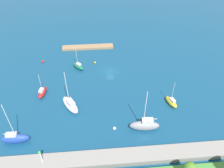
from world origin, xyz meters
TOP-DOWN VIEW (x-y plane):
  - water at (0.00, 0.00)m, footprint 160.00×160.00m
  - pier_dock at (7.23, -15.44)m, footprint 19.27×2.90m
  - breakwater at (0.00, 32.35)m, footprint 58.24×3.84m
  - harbor_beacon at (16.97, 32.35)m, footprint 0.56×0.56m
  - park_tree_east at (-12.60, 38.21)m, footprint 2.46×2.46m
  - sailboat_yellow_far_north at (-15.87, 16.61)m, footprint 3.11×4.99m
  - sailboat_green_west_end at (10.47, -2.57)m, footprint 4.39×4.53m
  - sailboat_white_outer_mooring at (12.09, 15.54)m, footprint 5.94×7.60m
  - sailboat_gray_lone_north at (-6.72, 24.53)m, footprint 7.56×2.86m
  - sailboat_red_mid_basin at (20.55, 9.47)m, footprint 2.67×5.18m
  - sailboat_blue_lone_south at (24.36, 25.71)m, footprint 6.67×2.06m
  - mooring_buoy_red at (22.92, -7.26)m, footprint 0.83×0.83m
  - mooring_buoy_yellow at (4.83, -5.10)m, footprint 0.66×0.66m
  - mooring_buoy_white at (0.74, 24.02)m, footprint 0.85×0.85m

SIDE VIEW (x-z plane):
  - water at x=0.00m, z-range 0.00..0.00m
  - mooring_buoy_yellow at x=4.83m, z-range 0.00..0.66m
  - pier_dock at x=7.23m, z-range 0.00..0.83m
  - mooring_buoy_red at x=22.92m, z-range 0.00..0.83m
  - mooring_buoy_white at x=0.74m, z-range 0.00..0.85m
  - breakwater at x=0.00m, z-range 0.00..1.51m
  - sailboat_red_mid_basin at x=20.55m, z-range -2.65..4.47m
  - sailboat_green_west_end at x=10.47m, z-range -3.07..4.92m
  - sailboat_yellow_far_north at x=-15.87m, z-range -2.91..4.84m
  - sailboat_white_outer_mooring at x=12.09m, z-range -4.83..7.32m
  - sailboat_blue_lone_south at x=24.36m, z-range -4.90..7.67m
  - sailboat_gray_lone_north at x=-6.72m, z-range -4.85..7.89m
  - harbor_beacon at x=16.97m, z-range 1.79..5.52m
  - park_tree_east at x=-12.60m, z-range 2.25..7.32m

